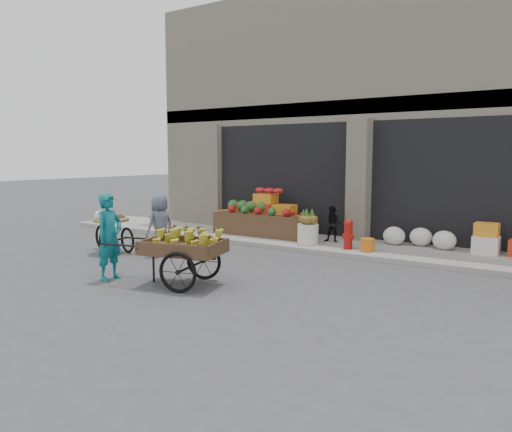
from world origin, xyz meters
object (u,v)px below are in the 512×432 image
Objects in this scene: orange_bucket at (367,245)px; seated_person at (333,224)px; banana_cart at (181,245)px; vendor_woman at (110,237)px; pineapple_bin at (308,234)px; vendor_grey at (160,225)px; fire_hydrant at (348,233)px; tricycle_cart at (111,230)px.

seated_person reaches higher than orange_bucket.
vendor_woman reaches higher than banana_cart.
seated_person is (-1.20, 0.70, 0.31)m from orange_bucket.
pineapple_bin is 0.20× the size of banana_cart.
banana_cart is 1.77× the size of vendor_grey.
fire_hydrant is 2.22× the size of orange_bucket.
seated_person reaches higher than pineapple_bin.
banana_cart is 3.66m from tricycle_cart.
vendor_grey is at bearing -141.07° from seated_person.
orange_bucket is at bearing -41.17° from vendor_woman.
banana_cart is 1.56× the size of vendor_woman.
banana_cart is (-1.34, -4.36, 0.22)m from fire_hydrant.
vendor_woman is at bearing -108.32° from pineapple_bin.
fire_hydrant is at bearing 174.29° from orange_bucket.
tricycle_cart is (-3.66, -3.09, 0.20)m from pineapple_bin.
pineapple_bin is 1.11m from fire_hydrant.
vendor_woman is (-2.71, -4.80, 0.31)m from fire_hydrant.
vendor_grey is at bearing 128.01° from banana_cart.
fire_hydrant is (1.10, -0.05, 0.13)m from pineapple_bin.
vendor_grey is (-2.85, -3.27, 0.14)m from seated_person.
vendor_grey reaches higher than banana_cart.
tricycle_cart is (-3.41, 1.31, -0.16)m from banana_cart.
orange_bucket is 0.13× the size of banana_cart.
orange_bucket is 0.20× the size of vendor_woman.
pineapple_bin is 5.13m from vendor_woman.
vendor_woman is (-1.61, -4.85, 0.44)m from pineapple_bin.
pineapple_bin is 0.36× the size of tricycle_cart.
tricycle_cart is at bearing -139.76° from pineapple_bin.
vendor_woman is at bearing -124.01° from orange_bucket.
banana_cart reaches higher than orange_bucket.
fire_hydrant is 5.65m from tricycle_cart.
tricycle_cart is at bearing -62.88° from vendor_grey.
banana_cart is (-1.84, -4.31, 0.46)m from orange_bucket.
fire_hydrant is at bearing 134.25° from vendor_grey.
vendor_grey is (-2.45, -2.67, 0.35)m from pineapple_bin.
vendor_woman is (-3.21, -4.75, 0.54)m from orange_bucket.
pineapple_bin is at bearing -25.47° from vendor_woman.
seated_person is 0.65× the size of vendor_grey.
tricycle_cart is 1.29m from vendor_grey.
fire_hydrant is 0.96m from seated_person.
banana_cart is (-0.24, -4.41, 0.36)m from pineapple_bin.
pineapple_bin is at bearing 54.37° from tricycle_cart.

